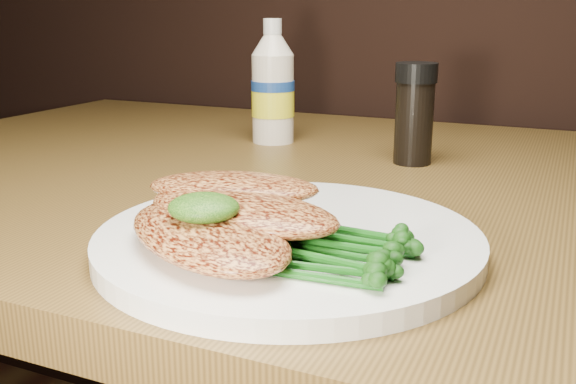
% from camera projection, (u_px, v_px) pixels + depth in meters
% --- Properties ---
extents(plate, '(0.30, 0.30, 0.02)m').
position_uv_depth(plate, '(289.00, 240.00, 0.50)').
color(plate, white).
rests_on(plate, dining_table).
extents(chicken_front, '(0.19, 0.17, 0.03)m').
position_uv_depth(chicken_front, '(208.00, 234.00, 0.45)').
color(chicken_front, '#C67D3F').
rests_on(chicken_front, plate).
extents(chicken_mid, '(0.17, 0.10, 0.02)m').
position_uv_depth(chicken_mid, '(241.00, 211.00, 0.48)').
color(chicken_mid, '#C67D3F').
rests_on(chicken_mid, plate).
extents(chicken_back, '(0.15, 0.10, 0.02)m').
position_uv_depth(chicken_back, '(233.00, 188.00, 0.52)').
color(chicken_back, '#C67D3F').
rests_on(chicken_back, plate).
extents(pesto_front, '(0.06, 0.05, 0.02)m').
position_uv_depth(pesto_front, '(204.00, 208.00, 0.45)').
color(pesto_front, black).
rests_on(pesto_front, chicken_front).
extents(broccolini_bundle, '(0.15, 0.12, 0.02)m').
position_uv_depth(broccolini_bundle, '(326.00, 242.00, 0.44)').
color(broccolini_bundle, '#114B10').
rests_on(broccolini_bundle, plate).
extents(mayo_bottle, '(0.06, 0.06, 0.17)m').
position_uv_depth(mayo_bottle, '(273.00, 82.00, 0.89)').
color(mayo_bottle, '#F0E2CB').
rests_on(mayo_bottle, dining_table).
extents(pepper_grinder, '(0.06, 0.06, 0.12)m').
position_uv_depth(pepper_grinder, '(414.00, 114.00, 0.77)').
color(pepper_grinder, black).
rests_on(pepper_grinder, dining_table).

